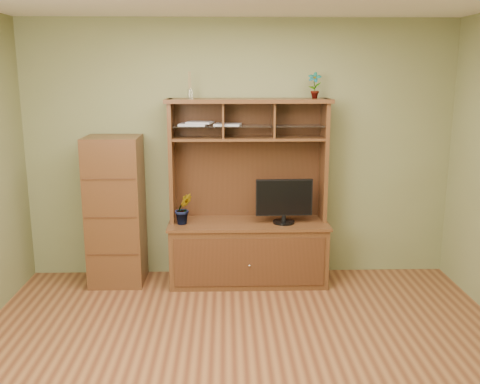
{
  "coord_description": "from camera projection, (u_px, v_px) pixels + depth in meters",
  "views": [
    {
      "loc": [
        -0.15,
        -3.6,
        2.15
      ],
      "look_at": [
        -0.02,
        1.2,
        1.08
      ],
      "focal_mm": 40.0,
      "sensor_mm": 36.0,
      "label": 1
    }
  ],
  "objects": [
    {
      "name": "reed_diffuser",
      "position": [
        190.0,
        88.0,
        5.3
      ],
      "size": [
        0.05,
        0.05,
        0.27
      ],
      "color": "silver",
      "rests_on": "media_hutch"
    },
    {
      "name": "orchid_plant",
      "position": [
        184.0,
        209.0,
        5.4
      ],
      "size": [
        0.21,
        0.19,
        0.32
      ],
      "primitive_type": "imported",
      "rotation": [
        0.0,
        0.0,
        0.33
      ],
      "color": "#2D541D",
      "rests_on": "media_hutch"
    },
    {
      "name": "magazines",
      "position": [
        206.0,
        124.0,
        5.38
      ],
      "size": [
        0.64,
        0.25,
        0.04
      ],
      "color": "silver",
      "rests_on": "media_hutch"
    },
    {
      "name": "media_hutch",
      "position": [
        248.0,
        233.0,
        5.56
      ],
      "size": [
        1.66,
        0.61,
        1.9
      ],
      "color": "#4A2B15",
      "rests_on": "room"
    },
    {
      "name": "top_plant",
      "position": [
        314.0,
        85.0,
        5.32
      ],
      "size": [
        0.16,
        0.13,
        0.26
      ],
      "primitive_type": "imported",
      "rotation": [
        0.0,
        0.0,
        -0.33
      ],
      "color": "#3D6C26",
      "rests_on": "media_hutch"
    },
    {
      "name": "room",
      "position": [
        247.0,
        192.0,
        3.69
      ],
      "size": [
        4.54,
        4.04,
        2.74
      ],
      "color": "#582D19",
      "rests_on": "ground"
    },
    {
      "name": "monitor",
      "position": [
        284.0,
        200.0,
        5.41
      ],
      "size": [
        0.57,
        0.22,
        0.45
      ],
      "rotation": [
        0.0,
        0.0,
        0.03
      ],
      "color": "black",
      "rests_on": "media_hutch"
    },
    {
      "name": "side_cabinet",
      "position": [
        116.0,
        211.0,
        5.48
      ],
      "size": [
        0.55,
        0.5,
        1.53
      ],
      "color": "#4A2B15",
      "rests_on": "room"
    }
  ]
}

